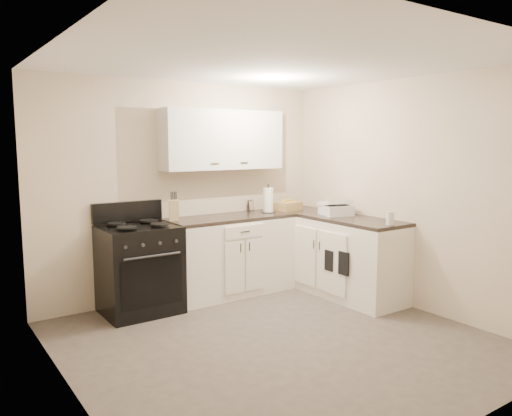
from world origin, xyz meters
TOP-DOWN VIEW (x-y plane):
  - floor at (0.00, 0.00)m, footprint 3.60×3.60m
  - ceiling at (0.00, 0.00)m, footprint 3.60×3.60m
  - wall_back at (0.00, 1.80)m, footprint 3.60×0.00m
  - wall_right at (1.80, 0.00)m, footprint 0.00×3.60m
  - wall_left at (-1.80, 0.00)m, footprint 0.00×3.60m
  - wall_front at (0.00, -1.80)m, footprint 3.60×0.00m
  - base_cabinets_back at (0.43, 1.50)m, footprint 1.55×0.60m
  - base_cabinets_right at (1.50, 0.85)m, footprint 0.60×1.90m
  - countertop_back at (0.43, 1.50)m, footprint 1.55×0.60m
  - countertop_right at (1.50, 0.85)m, footprint 0.60×1.90m
  - upper_cabinets at (0.43, 1.65)m, footprint 1.55×0.30m
  - stove at (-0.73, 1.48)m, footprint 0.78×0.67m
  - knife_block at (-0.27, 1.57)m, footprint 0.13×0.13m
  - paper_towel at (0.98, 1.49)m, footprint 0.14×0.14m
  - picture_frame at (0.90, 1.76)m, footprint 0.12×0.07m
  - wicker_basket at (1.32, 1.52)m, footprint 0.36×0.27m
  - countertop_grill at (1.52, 0.85)m, footprint 0.40×0.39m
  - glass_jar at (1.49, 0.00)m, footprint 0.10×0.10m
  - oven_mitt_near at (1.18, 0.36)m, footprint 0.02×0.15m
  - oven_mitt_far at (1.18, 0.59)m, footprint 0.02×0.14m

SIDE VIEW (x-z plane):
  - floor at x=0.00m, z-range 0.00..0.00m
  - base_cabinets_back at x=0.43m, z-range 0.00..0.90m
  - base_cabinets_right at x=1.50m, z-range 0.00..0.90m
  - stove at x=-0.73m, z-range -0.01..0.93m
  - oven_mitt_far at x=1.18m, z-range 0.36..0.59m
  - oven_mitt_near at x=1.18m, z-range 0.36..0.62m
  - countertop_back at x=0.43m, z-range 0.90..0.94m
  - countertop_right at x=1.50m, z-range 0.90..0.94m
  - wicker_basket at x=1.32m, z-range 0.94..1.05m
  - countertop_grill at x=1.52m, z-range 0.94..1.06m
  - picture_frame at x=0.90m, z-range 0.94..1.08m
  - glass_jar at x=1.49m, z-range 0.94..1.08m
  - knife_block at x=-0.27m, z-range 0.94..1.17m
  - paper_towel at x=0.98m, z-range 0.94..1.25m
  - wall_back at x=0.00m, z-range -0.55..3.05m
  - wall_right at x=1.80m, z-range -0.55..3.05m
  - wall_left at x=-1.80m, z-range -0.55..3.05m
  - wall_front at x=0.00m, z-range -0.55..3.05m
  - upper_cabinets at x=0.43m, z-range 1.49..2.19m
  - ceiling at x=0.00m, z-range 2.50..2.50m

